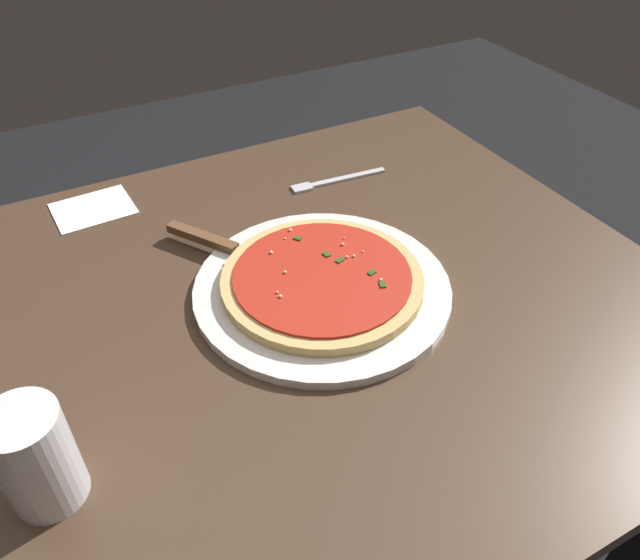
{
  "coord_description": "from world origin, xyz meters",
  "views": [
    {
      "loc": [
        0.32,
        0.6,
        1.32
      ],
      "look_at": [
        0.0,
        -0.0,
        0.75
      ],
      "focal_mm": 34.39,
      "sensor_mm": 36.0,
      "label": 1
    }
  ],
  "objects_px": {
    "serving_plate": "(320,287)",
    "pizza_server": "(223,246)",
    "pizza": "(320,278)",
    "napkin_folded_right": "(93,209)",
    "fork": "(333,181)",
    "cup_tall_drink": "(36,458)"
  },
  "relations": [
    {
      "from": "napkin_folded_right",
      "to": "fork",
      "type": "relative_size",
      "value": 0.7
    },
    {
      "from": "cup_tall_drink",
      "to": "fork",
      "type": "xyz_separation_m",
      "value": [
        -0.57,
        -0.42,
        -0.06
      ]
    },
    {
      "from": "serving_plate",
      "to": "cup_tall_drink",
      "type": "bearing_deg",
      "value": 21.23
    },
    {
      "from": "serving_plate",
      "to": "fork",
      "type": "bearing_deg",
      "value": -122.53
    },
    {
      "from": "serving_plate",
      "to": "fork",
      "type": "distance_m",
      "value": 0.31
    },
    {
      "from": "napkin_folded_right",
      "to": "pizza",
      "type": "bearing_deg",
      "value": 123.18
    },
    {
      "from": "serving_plate",
      "to": "pizza",
      "type": "relative_size",
      "value": 1.28
    },
    {
      "from": "serving_plate",
      "to": "pizza_server",
      "type": "bearing_deg",
      "value": -57.25
    },
    {
      "from": "cup_tall_drink",
      "to": "napkin_folded_right",
      "type": "bearing_deg",
      "value": -106.23
    },
    {
      "from": "serving_plate",
      "to": "napkin_folded_right",
      "type": "distance_m",
      "value": 0.45
    },
    {
      "from": "pizza",
      "to": "pizza_server",
      "type": "height_order",
      "value": "pizza"
    },
    {
      "from": "napkin_folded_right",
      "to": "fork",
      "type": "distance_m",
      "value": 0.43
    },
    {
      "from": "pizza",
      "to": "pizza_server",
      "type": "xyz_separation_m",
      "value": [
        0.09,
        -0.14,
        -0.0
      ]
    },
    {
      "from": "pizza_server",
      "to": "napkin_folded_right",
      "type": "bearing_deg",
      "value": -56.56
    },
    {
      "from": "pizza",
      "to": "napkin_folded_right",
      "type": "distance_m",
      "value": 0.45
    },
    {
      "from": "cup_tall_drink",
      "to": "serving_plate",
      "type": "bearing_deg",
      "value": -158.77
    },
    {
      "from": "pizza_server",
      "to": "fork",
      "type": "distance_m",
      "value": 0.29
    },
    {
      "from": "fork",
      "to": "pizza_server",
      "type": "bearing_deg",
      "value": 24.12
    },
    {
      "from": "fork",
      "to": "pizza",
      "type": "bearing_deg",
      "value": 57.47
    },
    {
      "from": "serving_plate",
      "to": "pizza_server",
      "type": "distance_m",
      "value": 0.17
    },
    {
      "from": "pizza",
      "to": "serving_plate",
      "type": "bearing_deg",
      "value": 39.77
    },
    {
      "from": "serving_plate",
      "to": "cup_tall_drink",
      "type": "xyz_separation_m",
      "value": [
        0.4,
        0.16,
        0.05
      ]
    }
  ]
}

